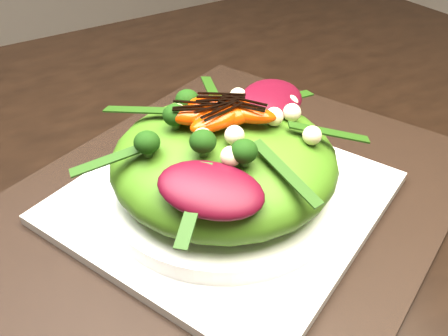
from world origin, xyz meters
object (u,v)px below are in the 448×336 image
salad_bowl (224,187)px  lettuce_mound (224,159)px  dining_table (94,196)px  orange_segment (206,117)px  placemat (224,203)px  plate_base (224,197)px

salad_bowl → lettuce_mound: (0.00, 0.00, 0.03)m
dining_table → orange_segment: dining_table is taller
dining_table → orange_segment: 0.18m
lettuce_mound → orange_segment: bearing=133.3°
placemat → lettuce_mound: 0.06m
plate_base → orange_segment: (-0.01, 0.01, 0.09)m
placemat → lettuce_mound: (0.00, 0.00, 0.06)m
lettuce_mound → orange_segment: size_ratio=3.49×
placemat → salad_bowl: (0.00, -0.00, 0.02)m
salad_bowl → placemat: bearing=90.0°
lettuce_mound → plate_base: bearing=-116.6°
placemat → plate_base: 0.01m
lettuce_mound → orange_segment: orange_segment is taller
salad_bowl → orange_segment: 0.08m
salad_bowl → dining_table: bearing=133.0°
orange_segment → lettuce_mound: bearing=-46.7°
plate_base → dining_table: bearing=133.0°
placemat → salad_bowl: 0.02m
placemat → orange_segment: bearing=133.3°
dining_table → lettuce_mound: bearing=-47.0°
plate_base → salad_bowl: bearing=0.0°
placemat → salad_bowl: size_ratio=2.21×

